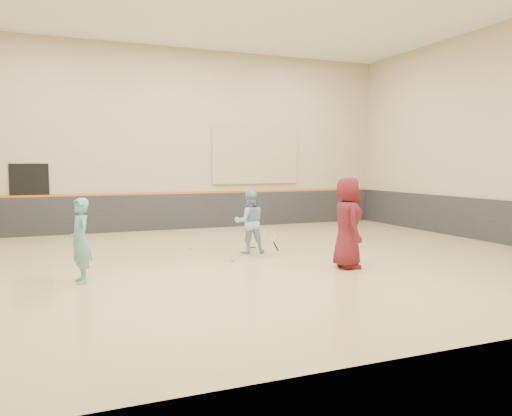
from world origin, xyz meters
name	(u,v)px	position (x,y,z in m)	size (l,w,h in m)	color
room	(239,225)	(0.00, 0.00, 0.81)	(15.04, 12.04, 6.22)	tan
wainscot_back	(178,211)	(0.00, 5.97, 0.60)	(14.90, 0.04, 1.20)	#232326
wainscot_right	(489,221)	(7.47, 0.00, 0.60)	(0.04, 11.90, 1.20)	#232326
accent_stripe	(178,193)	(0.00, 5.96, 1.22)	(14.90, 0.03, 0.06)	#D85914
acoustic_panel	(255,155)	(2.80, 5.95, 2.50)	(3.20, 0.08, 2.00)	tan
doorway	(30,200)	(-4.50, 5.98, 1.10)	(1.10, 0.05, 2.20)	black
girl	(80,241)	(-3.40, -0.85, 0.78)	(0.57, 0.37, 1.56)	#65AFA7
instructor	(249,222)	(0.59, 0.87, 0.77)	(0.75, 0.58, 1.54)	#89B1D5
young_man	(347,223)	(1.86, -1.52, 0.96)	(0.93, 0.61, 1.91)	#57141C
held_racket	(270,235)	(0.99, 0.52, 0.48)	(0.48, 0.48, 0.61)	#BDCC2C
spare_racket	(243,247)	(0.67, 1.53, 0.05)	(0.60, 0.60, 0.11)	#C4DA2F
ball_under_racket	(233,260)	(-0.17, -0.04, 0.03)	(0.07, 0.07, 0.07)	#CAE134
ball_in_hand	(357,211)	(1.95, -1.73, 1.22)	(0.07, 0.07, 0.07)	gold
ball_beside_spare	(190,249)	(-0.65, 1.84, 0.03)	(0.07, 0.07, 0.07)	gold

